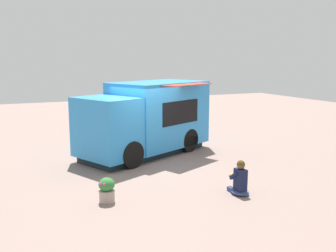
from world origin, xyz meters
TOP-DOWN VIEW (x-y plane):
  - ground_plane at (0.00, 0.00)m, footprint 40.00×40.00m
  - food_truck at (1.11, -0.24)m, footprint 3.98×5.42m
  - person_customer at (-3.84, -0.91)m, footprint 0.74×0.44m
  - planter_flowering_near at (-2.99, 2.37)m, footprint 0.40×0.40m
  - planter_flowering_far at (3.69, -3.59)m, footprint 0.57×0.57m

SIDE VIEW (x-z plane):
  - ground_plane at x=0.00m, z-range 0.00..0.00m
  - planter_flowering_near at x=-2.99m, z-range 0.01..0.62m
  - person_customer at x=-3.84m, z-range -0.10..0.81m
  - planter_flowering_far at x=3.69m, z-range 0.01..0.77m
  - food_truck at x=1.11m, z-range -0.04..2.57m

